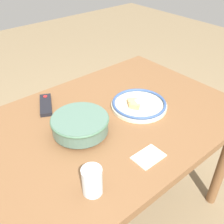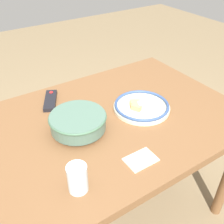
# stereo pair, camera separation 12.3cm
# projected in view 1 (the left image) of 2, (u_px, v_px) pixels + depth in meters

# --- Properties ---
(ground_plane) EXTENTS (8.00, 8.00, 0.00)m
(ground_plane) POSITION_uv_depth(u_px,v_px,m) (109.00, 211.00, 1.69)
(ground_plane) COLOR #7F6B4C
(dining_table) EXTENTS (1.30, 0.88, 0.75)m
(dining_table) POSITION_uv_depth(u_px,v_px,m) (108.00, 133.00, 1.31)
(dining_table) COLOR brown
(dining_table) RESTS_ON ground_plane
(noodle_bowl) EXTENTS (0.26, 0.26, 0.08)m
(noodle_bowl) POSITION_uv_depth(u_px,v_px,m) (81.00, 124.00, 1.14)
(noodle_bowl) COLOR #4C6B5B
(noodle_bowl) RESTS_ON dining_table
(food_plate) EXTENTS (0.28, 0.28, 0.05)m
(food_plate) POSITION_uv_depth(u_px,v_px,m) (139.00, 104.00, 1.33)
(food_plate) COLOR beige
(food_plate) RESTS_ON dining_table
(tv_remote) EXTENTS (0.13, 0.19, 0.02)m
(tv_remote) POSITION_uv_depth(u_px,v_px,m) (46.00, 105.00, 1.34)
(tv_remote) COLOR black
(tv_remote) RESTS_ON dining_table
(drinking_glass) EXTENTS (0.07, 0.07, 0.11)m
(drinking_glass) POSITION_uv_depth(u_px,v_px,m) (92.00, 181.00, 0.88)
(drinking_glass) COLOR silver
(drinking_glass) RESTS_ON dining_table
(folded_napkin) EXTENTS (0.12, 0.09, 0.01)m
(folded_napkin) POSITION_uv_depth(u_px,v_px,m) (148.00, 157.00, 1.05)
(folded_napkin) COLOR beige
(folded_napkin) RESTS_ON dining_table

